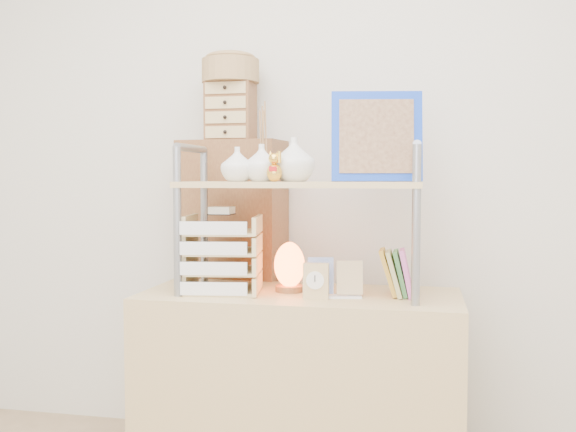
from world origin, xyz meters
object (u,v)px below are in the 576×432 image
Objects in this scene: cabinet at (233,292)px; salt_lamp at (289,266)px; letter_tray at (222,258)px; desk at (300,390)px.

cabinet is 0.51m from salt_lamp.
salt_lamp is at bearing 14.14° from letter_tray.
salt_lamp is at bearing -40.84° from cabinet.
letter_tray is 0.26m from salt_lamp.
letter_tray reaches higher than desk.
letter_tray is (0.08, -0.41, 0.21)m from cabinet.
cabinet is 7.06× the size of salt_lamp.
salt_lamp reaches higher than desk.
salt_lamp is (0.25, 0.06, -0.03)m from letter_tray.
letter_tray is 1.71× the size of salt_lamp.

